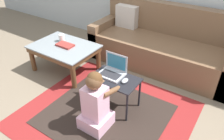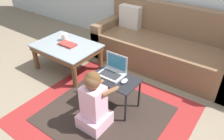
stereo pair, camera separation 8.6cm
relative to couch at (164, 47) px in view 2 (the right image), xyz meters
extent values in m
plane|color=#7F705B|center=(-0.19, -1.22, -0.30)|extent=(16.00, 16.00, 0.00)
cube|color=maroon|center=(-0.05, -1.44, -0.30)|extent=(1.85, 1.67, 0.01)
cube|color=#2D231E|center=(-0.05, -1.44, -0.30)|extent=(1.33, 1.20, 0.00)
cube|color=brown|center=(0.01, -0.06, -0.09)|extent=(2.17, 0.83, 0.43)
cube|color=brown|center=(0.01, 0.27, 0.36)|extent=(2.17, 0.18, 0.46)
cube|color=brown|center=(-0.99, -0.06, -0.02)|extent=(0.16, 0.83, 0.56)
cube|color=beige|center=(-0.69, 0.11, 0.31)|extent=(0.36, 0.14, 0.36)
cube|color=gray|center=(-1.11, -0.97, 0.10)|extent=(0.92, 0.66, 0.02)
cube|color=brown|center=(-1.11, -0.97, 0.05)|extent=(0.89, 0.64, 0.07)
cylinder|color=brown|center=(-1.51, -1.25, -0.11)|extent=(0.07, 0.07, 0.39)
cylinder|color=brown|center=(-0.70, -1.25, -0.11)|extent=(0.07, 0.07, 0.39)
cylinder|color=brown|center=(-1.51, -0.70, -0.11)|extent=(0.07, 0.07, 0.39)
cylinder|color=brown|center=(-0.70, -0.70, -0.11)|extent=(0.07, 0.07, 0.39)
cube|color=black|center=(-0.05, -1.24, 0.09)|extent=(0.55, 0.34, 0.02)
cylinder|color=black|center=(-0.30, -1.39, -0.11)|extent=(0.02, 0.02, 0.39)
cylinder|color=black|center=(0.20, -1.39, -0.11)|extent=(0.02, 0.02, 0.39)
cylinder|color=black|center=(-0.30, -1.09, -0.11)|extent=(0.02, 0.02, 0.39)
cylinder|color=black|center=(0.20, -1.09, -0.11)|extent=(0.02, 0.02, 0.39)
cube|color=#B7BCC6|center=(-0.12, -1.21, 0.11)|extent=(0.29, 0.22, 0.02)
cube|color=#28282D|center=(-0.12, -1.23, 0.12)|extent=(0.24, 0.13, 0.00)
cube|color=#B7BCC6|center=(-0.12, -1.10, 0.23)|extent=(0.29, 0.01, 0.21)
cube|color=teal|center=(-0.12, -1.11, 0.23)|extent=(0.25, 0.00, 0.17)
ellipsoid|color=#B2B7C1|center=(0.08, -1.24, 0.12)|extent=(0.06, 0.10, 0.04)
cube|color=#E5B2CC|center=(-0.04, -1.63, -0.22)|extent=(0.29, 0.31, 0.16)
cube|color=#E5B2CC|center=(-0.04, -1.63, 0.04)|extent=(0.22, 0.20, 0.36)
sphere|color=brown|center=(-0.04, -1.63, 0.30)|extent=(0.17, 0.17, 0.17)
sphere|color=brown|center=(-0.04, -1.62, 0.31)|extent=(0.16, 0.16, 0.16)
cylinder|color=brown|center=(-0.14, -1.49, 0.13)|extent=(0.06, 0.30, 0.14)
cylinder|color=brown|center=(0.07, -1.49, 0.13)|extent=(0.06, 0.30, 0.14)
cylinder|color=white|center=(-1.23, -0.87, 0.16)|extent=(0.09, 0.09, 0.11)
cube|color=#99332D|center=(-1.09, -0.96, 0.12)|extent=(0.25, 0.15, 0.03)
camera|label=1|loc=(1.04, -2.95, 1.53)|focal=35.00mm
camera|label=2|loc=(1.11, -2.90, 1.53)|focal=35.00mm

